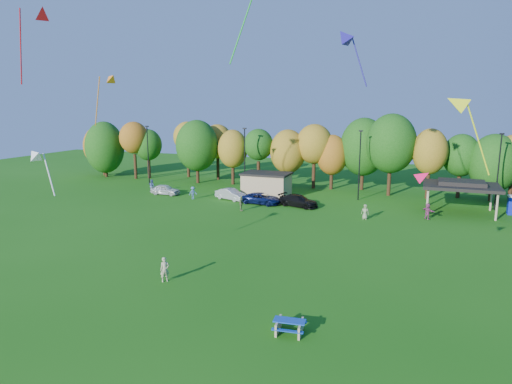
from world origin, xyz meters
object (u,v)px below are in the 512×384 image
at_px(car_b, 231,194).
at_px(kite_flyer, 165,270).
at_px(car_d, 298,201).
at_px(car_c, 262,199).
at_px(car_a, 165,190).
at_px(picnic_table, 289,325).

bearing_deg(car_b, kite_flyer, -146.55).
distance_m(car_b, car_d, 9.41).
distance_m(kite_flyer, car_d, 26.57).
distance_m(car_c, car_d, 4.72).
height_order(kite_flyer, car_a, kite_flyer).
height_order(kite_flyer, car_d, kite_flyer).
bearing_deg(car_a, car_d, -91.56).
bearing_deg(car_a, picnic_table, -138.47).
height_order(kite_flyer, car_b, kite_flyer).
distance_m(picnic_table, car_a, 41.27).
distance_m(kite_flyer, car_a, 31.86).
bearing_deg(picnic_table, car_b, 112.82).
bearing_deg(picnic_table, kite_flyer, 152.89).
bearing_deg(picnic_table, car_c, 106.50).
xyz_separation_m(picnic_table, kite_flyer, (-10.40, 3.98, 0.45)).
bearing_deg(car_b, car_d, -75.53).
relative_size(kite_flyer, car_a, 0.43).
bearing_deg(kite_flyer, car_d, 40.90).
distance_m(car_a, car_c, 14.54).
bearing_deg(car_a, kite_flyer, -147.89).
xyz_separation_m(car_a, car_d, (19.23, -0.66, 0.02)).
distance_m(car_b, car_c, 4.77).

